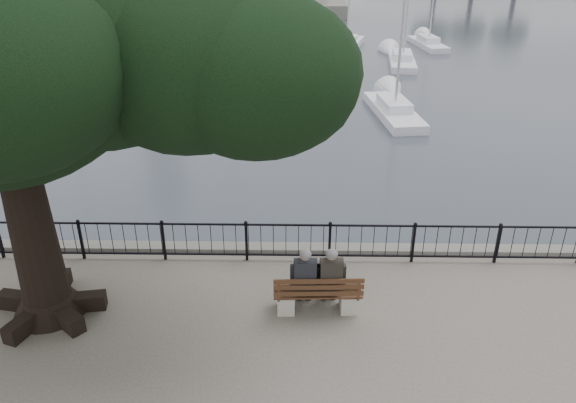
{
  "coord_description": "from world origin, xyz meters",
  "views": [
    {
      "loc": [
        0.21,
        -9.12,
        7.37
      ],
      "look_at": [
        0.0,
        2.5,
        1.6
      ],
      "focal_mm": 35.0,
      "sensor_mm": 36.0,
      "label": 1
    }
  ],
  "objects_px": {
    "person_left": "(305,280)",
    "person_right": "(330,280)",
    "tree": "(39,46)",
    "bench": "(318,298)"
  },
  "relations": [
    {
      "from": "person_left",
      "to": "person_right",
      "type": "distance_m",
      "value": 0.53
    },
    {
      "from": "bench",
      "to": "tree",
      "type": "xyz_separation_m",
      "value": [
        -4.85,
        -0.02,
        5.17
      ]
    },
    {
      "from": "person_left",
      "to": "person_right",
      "type": "height_order",
      "value": "same"
    },
    {
      "from": "bench",
      "to": "person_left",
      "type": "relative_size",
      "value": 1.21
    },
    {
      "from": "tree",
      "to": "bench",
      "type": "bearing_deg",
      "value": 0.21
    },
    {
      "from": "person_left",
      "to": "person_right",
      "type": "bearing_deg",
      "value": 2.21
    },
    {
      "from": "bench",
      "to": "person_right",
      "type": "bearing_deg",
      "value": 24.33
    },
    {
      "from": "person_right",
      "to": "person_left",
      "type": "bearing_deg",
      "value": -177.79
    },
    {
      "from": "bench",
      "to": "person_left",
      "type": "bearing_deg",
      "value": 160.87
    },
    {
      "from": "tree",
      "to": "person_left",
      "type": "bearing_deg",
      "value": 1.41
    }
  ]
}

